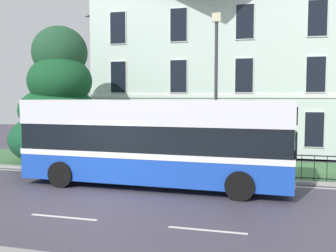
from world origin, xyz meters
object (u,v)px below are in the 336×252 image
at_px(georgian_townhouse, 223,65).
at_px(evergreen_tree, 61,112).
at_px(street_lamp_post, 216,82).
at_px(single_decker_bus, 155,141).
at_px(litter_bin, 114,154).

xyz_separation_m(georgian_townhouse, evergreen_tree, (-6.92, -9.19, -2.91)).
bearing_deg(street_lamp_post, georgian_townhouse, 95.27).
height_order(georgian_townhouse, street_lamp_post, georgian_townhouse).
height_order(single_decker_bus, litter_bin, single_decker_bus).
bearing_deg(litter_bin, georgian_townhouse, 69.75).
xyz_separation_m(evergreen_tree, litter_bin, (3.21, -0.85, -1.83)).
height_order(street_lamp_post, litter_bin, street_lamp_post).
bearing_deg(evergreen_tree, street_lamp_post, -5.56).
xyz_separation_m(evergreen_tree, single_decker_bus, (5.97, -3.51, -0.87)).
bearing_deg(street_lamp_post, single_decker_bus, -124.14).
height_order(evergreen_tree, litter_bin, evergreen_tree).
xyz_separation_m(single_decker_bus, street_lamp_post, (1.87, 2.75, 2.26)).
xyz_separation_m(street_lamp_post, litter_bin, (-4.62, -0.08, -3.22)).
bearing_deg(georgian_townhouse, evergreen_tree, -126.95).
relative_size(evergreen_tree, litter_bin, 5.74).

